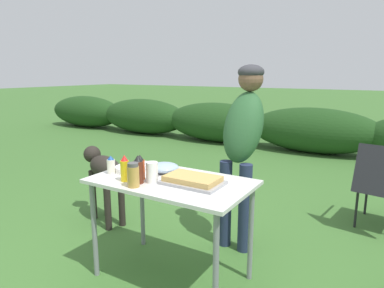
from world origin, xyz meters
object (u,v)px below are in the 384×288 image
(mayo_bottle, at_px, (111,165))
(dog, at_px, (104,171))
(mustard_bottle, at_px, (125,169))
(spice_jar, at_px, (133,175))
(paper_cup_stack, at_px, (152,172))
(food_tray, at_px, (193,180))
(bbq_sauce_bottle, at_px, (138,170))
(folding_table, at_px, (171,190))
(standing_person_with_beanie, at_px, (243,134))
(hot_sauce_bottle, at_px, (140,168))
(mixing_bowl, at_px, (164,167))
(plate_stack, at_px, (131,169))

(mayo_bottle, relative_size, dog, 0.17)
(mustard_bottle, xyz_separation_m, spice_jar, (0.13, -0.06, -0.01))
(paper_cup_stack, xyz_separation_m, mustard_bottle, (-0.18, -0.07, 0.02))
(food_tray, distance_m, bbq_sauce_bottle, 0.37)
(folding_table, xyz_separation_m, mayo_bottle, (-0.46, -0.10, 0.14))
(folding_table, distance_m, standing_person_with_beanie, 0.82)
(hot_sauce_bottle, xyz_separation_m, dog, (-0.93, 0.55, -0.31))
(folding_table, height_order, mayo_bottle, mayo_bottle)
(mustard_bottle, bearing_deg, bbq_sauce_bottle, 6.71)
(mixing_bowl, height_order, bbq_sauce_bottle, bbq_sauce_bottle)
(plate_stack, height_order, bbq_sauce_bottle, bbq_sauce_bottle)
(food_tray, relative_size, plate_stack, 1.79)
(food_tray, relative_size, spice_jar, 2.51)
(folding_table, height_order, mixing_bowl, mixing_bowl)
(food_tray, bearing_deg, hot_sauce_bottle, -165.71)
(spice_jar, distance_m, dog, 1.26)
(bbq_sauce_bottle, height_order, standing_person_with_beanie, standing_person_with_beanie)
(mixing_bowl, relative_size, dog, 0.29)
(paper_cup_stack, bearing_deg, spice_jar, -108.64)
(plate_stack, relative_size, mayo_bottle, 1.67)
(paper_cup_stack, bearing_deg, standing_person_with_beanie, 70.72)
(dog, bearing_deg, mustard_bottle, -106.94)
(food_tray, xyz_separation_m, dog, (-1.30, 0.46, -0.25))
(mayo_bottle, relative_size, spice_jar, 0.84)
(standing_person_with_beanie, distance_m, dog, 1.44)
(standing_person_with_beanie, bearing_deg, mayo_bottle, -125.70)
(plate_stack, relative_size, dog, 0.29)
(mustard_bottle, bearing_deg, mixing_bowl, 72.57)
(paper_cup_stack, height_order, standing_person_with_beanie, standing_person_with_beanie)
(mixing_bowl, xyz_separation_m, spice_jar, (0.03, -0.38, 0.04))
(plate_stack, relative_size, mixing_bowl, 1.01)
(dog, bearing_deg, spice_jar, -105.76)
(paper_cup_stack, relative_size, hot_sauce_bottle, 0.81)
(dog, bearing_deg, hot_sauce_bottle, -101.24)
(paper_cup_stack, xyz_separation_m, standing_person_with_beanie, (0.29, 0.84, 0.16))
(dog, bearing_deg, mixing_bowl, -89.14)
(paper_cup_stack, relative_size, mayo_bottle, 1.04)
(food_tray, bearing_deg, mayo_bottle, -170.92)
(standing_person_with_beanie, bearing_deg, spice_jar, -105.85)
(paper_cup_stack, xyz_separation_m, dog, (-1.04, 0.57, -0.30))
(hot_sauce_bottle, bearing_deg, bbq_sauce_bottle, -58.61)
(mayo_bottle, bearing_deg, dog, 139.79)
(plate_stack, relative_size, standing_person_with_beanie, 0.15)
(mustard_bottle, relative_size, standing_person_with_beanie, 0.12)
(hot_sauce_bottle, height_order, spice_jar, hot_sauce_bottle)
(spice_jar, xyz_separation_m, dog, (-1.00, 0.70, -0.31))
(spice_jar, relative_size, standing_person_with_beanie, 0.10)
(mayo_bottle, distance_m, spice_jar, 0.37)
(paper_cup_stack, xyz_separation_m, spice_jar, (-0.05, -0.14, 0.01))
(hot_sauce_bottle, bearing_deg, standing_person_with_beanie, 63.65)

